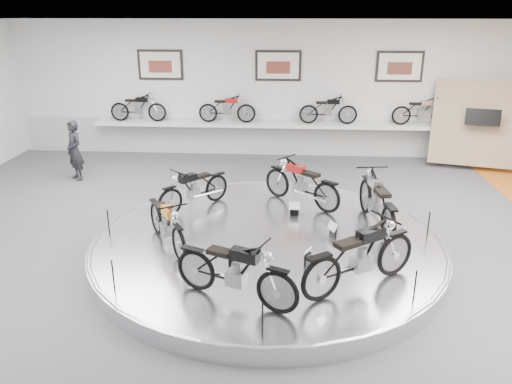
# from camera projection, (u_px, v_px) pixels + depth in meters

# --- Properties ---
(floor) EXTENTS (16.00, 16.00, 0.00)m
(floor) POSITION_uv_depth(u_px,v_px,m) (267.00, 260.00, 8.99)
(floor) COLOR #4D4D4F
(floor) RESTS_ON ground
(ceiling) EXTENTS (16.00, 16.00, 0.00)m
(ceiling) POSITION_uv_depth(u_px,v_px,m) (268.00, 27.00, 7.61)
(ceiling) COLOR white
(ceiling) RESTS_ON wall_back
(wall_back) EXTENTS (16.00, 0.00, 16.00)m
(wall_back) POSITION_uv_depth(u_px,v_px,m) (278.00, 90.00, 14.86)
(wall_back) COLOR white
(wall_back) RESTS_ON floor
(dado_band) EXTENTS (15.68, 0.04, 1.10)m
(dado_band) POSITION_uv_depth(u_px,v_px,m) (277.00, 137.00, 15.34)
(dado_band) COLOR #BCBCBA
(dado_band) RESTS_ON floor
(display_platform) EXTENTS (6.40, 6.40, 0.30)m
(display_platform) POSITION_uv_depth(u_px,v_px,m) (267.00, 245.00, 9.22)
(display_platform) COLOR silver
(display_platform) RESTS_ON floor
(platform_rim) EXTENTS (6.40, 6.40, 0.10)m
(platform_rim) POSITION_uv_depth(u_px,v_px,m) (267.00, 239.00, 9.18)
(platform_rim) COLOR #B2B2BA
(platform_rim) RESTS_ON display_platform
(shelf) EXTENTS (11.00, 0.55, 0.10)m
(shelf) POSITION_uv_depth(u_px,v_px,m) (277.00, 125.00, 14.92)
(shelf) COLOR silver
(shelf) RESTS_ON wall_back
(poster_left) EXTENTS (1.35, 0.06, 0.88)m
(poster_left) POSITION_uv_depth(u_px,v_px,m) (160.00, 65.00, 14.79)
(poster_left) COLOR white
(poster_left) RESTS_ON wall_back
(poster_center) EXTENTS (1.35, 0.06, 0.88)m
(poster_center) POSITION_uv_depth(u_px,v_px,m) (278.00, 66.00, 14.58)
(poster_center) COLOR white
(poster_center) RESTS_ON wall_back
(poster_right) EXTENTS (1.35, 0.06, 0.88)m
(poster_right) POSITION_uv_depth(u_px,v_px,m) (400.00, 67.00, 14.36)
(poster_right) COLOR white
(poster_right) RESTS_ON wall_back
(display_panel) EXTENTS (2.56, 1.52, 2.30)m
(display_panel) POSITION_uv_depth(u_px,v_px,m) (477.00, 124.00, 13.92)
(display_panel) COLOR tan
(display_panel) RESTS_ON floor
(shelf_bike_a) EXTENTS (1.22, 0.43, 0.73)m
(shelf_bike_a) POSITION_uv_depth(u_px,v_px,m) (138.00, 109.00, 15.04)
(shelf_bike_a) COLOR black
(shelf_bike_a) RESTS_ON shelf
(shelf_bike_b) EXTENTS (1.22, 0.43, 0.73)m
(shelf_bike_b) POSITION_uv_depth(u_px,v_px,m) (227.00, 110.00, 14.87)
(shelf_bike_b) COLOR maroon
(shelf_bike_b) RESTS_ON shelf
(shelf_bike_c) EXTENTS (1.22, 0.43, 0.73)m
(shelf_bike_c) POSITION_uv_depth(u_px,v_px,m) (328.00, 112.00, 14.68)
(shelf_bike_c) COLOR black
(shelf_bike_c) RESTS_ON shelf
(shelf_bike_d) EXTENTS (1.22, 0.43, 0.73)m
(shelf_bike_d) POSITION_uv_depth(u_px,v_px,m) (421.00, 113.00, 14.52)
(shelf_bike_d) COLOR #B7B7BB
(shelf_bike_d) RESTS_ON shelf
(bike_a) EXTENTS (0.90, 1.92, 1.09)m
(bike_a) POSITION_uv_depth(u_px,v_px,m) (377.00, 201.00, 9.44)
(bike_a) COLOR #B7B7BB
(bike_a) RESTS_ON display_platform
(bike_b) EXTENTS (1.68, 1.54, 1.00)m
(bike_b) POSITION_uv_depth(u_px,v_px,m) (301.00, 182.00, 10.58)
(bike_b) COLOR maroon
(bike_b) RESTS_ON display_platform
(bike_c) EXTENTS (1.42, 1.51, 0.90)m
(bike_c) POSITION_uv_depth(u_px,v_px,m) (194.00, 188.00, 10.38)
(bike_c) COLOR black
(bike_c) RESTS_ON display_platform
(bike_d) EXTENTS (1.29, 1.62, 0.92)m
(bike_d) POSITION_uv_depth(u_px,v_px,m) (167.00, 223.00, 8.69)
(bike_d) COLOR #BD6719
(bike_d) RESTS_ON display_platform
(bike_e) EXTENTS (1.77, 1.22, 0.99)m
(bike_e) POSITION_uv_depth(u_px,v_px,m) (235.00, 270.00, 7.03)
(bike_e) COLOR black
(bike_e) RESTS_ON display_platform
(bike_f) EXTENTS (1.86, 1.56, 1.07)m
(bike_f) POSITION_uv_depth(u_px,v_px,m) (361.00, 255.00, 7.37)
(bike_f) COLOR black
(bike_f) RESTS_ON display_platform
(visitor) EXTENTS (0.68, 0.67, 1.58)m
(visitor) POSITION_uv_depth(u_px,v_px,m) (74.00, 151.00, 13.00)
(visitor) COLOR black
(visitor) RESTS_ON floor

